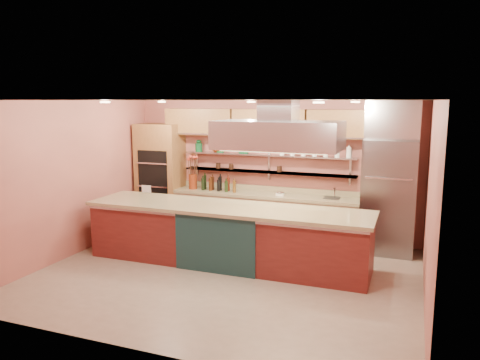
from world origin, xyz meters
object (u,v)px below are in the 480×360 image
at_px(island, 227,235).
at_px(kitchen_scale, 280,193).
at_px(refrigerator, 389,197).
at_px(flower_vase, 193,182).
at_px(green_canister, 245,149).
at_px(copper_kettle, 216,149).

relative_size(island, kitchen_scale, 31.68).
relative_size(refrigerator, flower_vase, 6.63).
xyz_separation_m(island, flower_vase, (-1.45, 1.62, 0.58)).
bearing_deg(island, green_canister, 100.11).
relative_size(refrigerator, green_canister, 12.92).
bearing_deg(flower_vase, copper_kettle, 26.21).
distance_m(copper_kettle, green_canister, 0.66).
xyz_separation_m(refrigerator, flower_vase, (-4.00, 0.01, 0.04)).
height_order(flower_vase, green_canister, green_canister).
bearing_deg(green_canister, island, -79.62).
height_order(refrigerator, island, refrigerator).
relative_size(island, copper_kettle, 26.74).
distance_m(island, green_canister, 2.27).
distance_m(island, kitchen_scale, 1.75).
height_order(island, kitchen_scale, kitchen_scale).
xyz_separation_m(island, kitchen_scale, (0.49, 1.62, 0.47)).
xyz_separation_m(kitchen_scale, green_canister, (-0.83, 0.22, 0.82)).
xyz_separation_m(refrigerator, island, (-2.55, -1.61, -0.54)).
distance_m(refrigerator, copper_kettle, 3.63).
height_order(flower_vase, kitchen_scale, flower_vase).
relative_size(flower_vase, kitchen_scale, 2.07).
relative_size(refrigerator, copper_kettle, 11.57).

